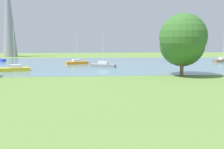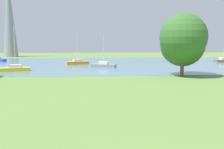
{
  "view_description": "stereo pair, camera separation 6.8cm",
  "coord_description": "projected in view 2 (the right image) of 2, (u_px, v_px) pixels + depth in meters",
  "views": [
    {
      "loc": [
        -2.19,
        -7.74,
        5.19
      ],
      "look_at": [
        -0.38,
        16.37,
        2.02
      ],
      "focal_mm": 41.93,
      "sensor_mm": 36.0,
      "label": 1
    },
    {
      "loc": [
        -2.12,
        -7.75,
        5.19
      ],
      "look_at": [
        -0.38,
        16.37,
        2.02
      ],
      "focal_mm": 41.93,
      "sensor_mm": 36.0,
      "label": 2
    }
  ],
  "objects": [
    {
      "name": "tree_mid_shore",
      "position": [
        183.0,
        44.0,
        38.86
      ],
      "size": [
        6.67,
        6.67,
        7.98
      ],
      "color": "brown",
      "rests_on": "ground"
    },
    {
      "name": "sailboat_yellow",
      "position": [
        16.0,
        68.0,
        44.08
      ],
      "size": [
        5.02,
        2.63,
        7.51
      ],
      "color": "yellow",
      "rests_on": "water_surface"
    },
    {
      "name": "electricity_pylon",
      "position": [
        9.0,
        14.0,
        81.53
      ],
      "size": [
        6.4,
        4.4,
        26.69
      ],
      "color": "gray",
      "rests_on": "ground"
    },
    {
      "name": "sailboat_orange",
      "position": [
        77.0,
        62.0,
        56.84
      ],
      "size": [
        5.03,
        2.98,
        7.38
      ],
      "color": "orange",
      "rests_on": "water_surface"
    },
    {
      "name": "tree_east_near",
      "position": [
        183.0,
        37.0,
        37.18
      ],
      "size": [
        6.75,
        6.75,
        9.04
      ],
      "color": "brown",
      "rests_on": "ground"
    },
    {
      "name": "ground_plane",
      "position": [
        112.0,
        85.0,
        30.24
      ],
      "size": [
        160.0,
        160.0,
        0.0
      ],
      "primitive_type": "plane",
      "color": "olive"
    },
    {
      "name": "sailboat_gray",
      "position": [
        104.0,
        65.0,
        50.56
      ],
      "size": [
        5.03,
        2.99,
        6.6
      ],
      "color": "gray",
      "rests_on": "water_surface"
    },
    {
      "name": "sailboat_brown",
      "position": [
        224.0,
        60.0,
        62.53
      ],
      "size": [
        5.01,
        2.49,
        6.73
      ],
      "color": "brown",
      "rests_on": "water_surface"
    },
    {
      "name": "water_surface",
      "position": [
        103.0,
        64.0,
        57.93
      ],
      "size": [
        140.0,
        40.0,
        0.02
      ],
      "primitive_type": "cube",
      "color": "slate",
      "rests_on": "ground"
    }
  ]
}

